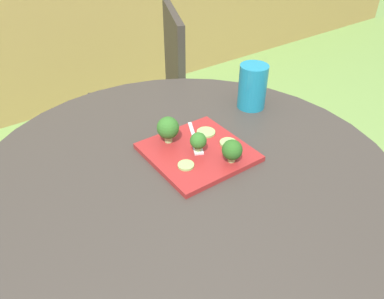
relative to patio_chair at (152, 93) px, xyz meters
The scene contains 12 objects.
bamboo_fence 1.16m from the patio_chair, 108.19° to the left, with size 8.00×0.08×1.38m, color #9E7F47.
patio_table 0.88m from the patio_chair, 114.02° to the right, with size 1.06×1.06×0.76m.
patio_chair is the anchor object (origin of this frame).
salad_plate 0.85m from the patio_chair, 111.02° to the right, with size 0.25×0.25×0.01m, color maroon.
drinking_glass 0.72m from the patio_chair, 90.41° to the right, with size 0.09×0.09×0.14m.
fork 0.82m from the patio_chair, 110.77° to the right, with size 0.08×0.15×0.00m.
broccoli_floret_0 0.87m from the patio_chair, 111.10° to the right, with size 0.04×0.04×0.06m.
broccoli_floret_1 0.93m from the patio_chair, 106.56° to the right, with size 0.05×0.05×0.06m.
broccoli_floret_2 0.81m from the patio_chair, 115.96° to the right, with size 0.06×0.06×0.07m.
cucumber_slice_0 0.79m from the patio_chair, 107.73° to the right, with size 0.05×0.05×0.01m, color #8EB766.
cucumber_slice_1 0.92m from the patio_chair, 114.18° to the right, with size 0.04×0.04×0.01m, color #8EB766.
cucumber_slice_2 0.85m from the patio_chair, 104.98° to the right, with size 0.05×0.05×0.01m, color #8EB766.
Camera 1 is at (-0.41, -0.60, 1.35)m, focal length 35.37 mm.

